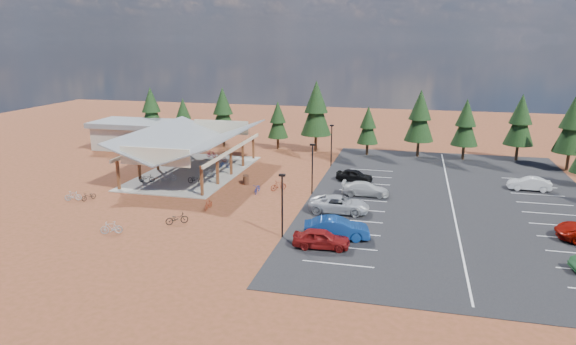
{
  "coord_description": "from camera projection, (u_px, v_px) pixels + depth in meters",
  "views": [
    {
      "loc": [
        14.45,
        -46.57,
        15.09
      ],
      "look_at": [
        2.74,
        1.08,
        2.32
      ],
      "focal_mm": 32.0,
      "sensor_mm": 36.0,
      "label": 1
    }
  ],
  "objects": [
    {
      "name": "bike_9",
      "position": [
        73.0,
        196.0,
        49.35
      ],
      "size": [
        1.62,
        1.04,
        0.95
      ],
      "primitive_type": "imported",
      "rotation": [
        0.0,
        0.0,
        1.98
      ],
      "color": "#93979C",
      "rests_on": "ground"
    },
    {
      "name": "pine_8",
      "position": [
        520.0,
        120.0,
        64.49
      ],
      "size": [
        3.66,
        3.66,
        8.53
      ],
      "color": "#382314",
      "rests_on": "ground"
    },
    {
      "name": "car_1",
      "position": [
        337.0,
        228.0,
        39.77
      ],
      "size": [
        5.32,
        2.7,
        1.67
      ],
      "primitive_type": "imported",
      "rotation": [
        0.0,
        0.0,
        1.76
      ],
      "color": "navy",
      "rests_on": "asphalt_lot"
    },
    {
      "name": "bike_2",
      "position": [
        179.0,
        160.0,
        63.76
      ],
      "size": [
        1.87,
        0.81,
        0.96
      ],
      "primitive_type": "imported",
      "rotation": [
        0.0,
        0.0,
        1.47
      ],
      "color": "#24389E",
      "rests_on": "concrete_pad"
    },
    {
      "name": "bike_8",
      "position": [
        89.0,
        196.0,
        49.57
      ],
      "size": [
        1.07,
        1.6,
        0.8
      ],
      "primitive_type": "imported",
      "rotation": [
        0.0,
        0.0,
        -0.39
      ],
      "color": "black",
      "rests_on": "ground"
    },
    {
      "name": "bike_14",
      "position": [
        257.0,
        189.0,
        51.81
      ],
      "size": [
        0.67,
        1.79,
        0.93
      ],
      "primitive_type": "imported",
      "rotation": [
        0.0,
        0.0,
        0.03
      ],
      "color": "navy",
      "rests_on": "ground"
    },
    {
      "name": "lamp_post_0",
      "position": [
        282.0,
        201.0,
        39.6
      ],
      "size": [
        0.5,
        0.25,
        5.14
      ],
      "color": "black",
      "rests_on": "ground"
    },
    {
      "name": "bike_7",
      "position": [
        220.0,
        158.0,
        64.63
      ],
      "size": [
        1.82,
        0.73,
        1.06
      ],
      "primitive_type": "imported",
      "rotation": [
        0.0,
        0.0,
        1.44
      ],
      "color": "maroon",
      "rests_on": "concrete_pad"
    },
    {
      "name": "pine_2",
      "position": [
        223.0,
        111.0,
        72.72
      ],
      "size": [
        3.67,
        3.67,
        8.56
      ],
      "color": "#382314",
      "rests_on": "ground"
    },
    {
      "name": "ground",
      "position": [
        259.0,
        196.0,
        50.91
      ],
      "size": [
        140.0,
        140.0,
        0.0
      ],
      "primitive_type": "plane",
      "color": "brown",
      "rests_on": "ground"
    },
    {
      "name": "pine_4",
      "position": [
        316.0,
        109.0,
        69.62
      ],
      "size": [
        4.18,
        4.18,
        9.74
      ],
      "color": "#382314",
      "rests_on": "ground"
    },
    {
      "name": "bike_13",
      "position": [
        111.0,
        228.0,
        40.9
      ],
      "size": [
        1.78,
        1.12,
        1.04
      ],
      "primitive_type": "imported",
      "rotation": [
        0.0,
        0.0,
        5.11
      ],
      "color": "#919399",
      "rests_on": "ground"
    },
    {
      "name": "pine_5",
      "position": [
        368.0,
        125.0,
        68.01
      ],
      "size": [
        2.82,
        2.82,
        6.58
      ],
      "color": "#382314",
      "rests_on": "ground"
    },
    {
      "name": "bike_1",
      "position": [
        169.0,
        176.0,
        55.99
      ],
      "size": [
        1.8,
        0.98,
        1.04
      ],
      "primitive_type": "imported",
      "rotation": [
        0.0,
        0.0,
        1.87
      ],
      "color": "#9FA0A8",
      "rests_on": "concrete_pad"
    },
    {
      "name": "bike_12",
      "position": [
        177.0,
        218.0,
        43.08
      ],
      "size": [
        1.92,
        1.68,
        1.0
      ],
      "primitive_type": "imported",
      "rotation": [
        0.0,
        0.0,
        2.22
      ],
      "color": "black",
      "rests_on": "ground"
    },
    {
      "name": "bike_15",
      "position": [
        279.0,
        185.0,
        52.68
      ],
      "size": [
        1.66,
        1.56,
        1.07
      ],
      "primitive_type": "imported",
      "rotation": [
        0.0,
        0.0,
        2.3
      ],
      "color": "maroon",
      "rests_on": "ground"
    },
    {
      "name": "pine_0",
      "position": [
        151.0,
        109.0,
        75.86
      ],
      "size": [
        3.57,
        3.57,
        8.31
      ],
      "color": "#382314",
      "rests_on": "ground"
    },
    {
      "name": "bike_11",
      "position": [
        208.0,
        204.0,
        46.87
      ],
      "size": [
        0.49,
        1.64,
        0.98
      ],
      "primitive_type": "imported",
      "rotation": [
        0.0,
        0.0,
        -0.02
      ],
      "color": "maroon",
      "rests_on": "ground"
    },
    {
      "name": "pine_13",
      "position": [
        573.0,
        124.0,
        59.5
      ],
      "size": [
        3.87,
        3.87,
        9.01
      ],
      "color": "#382314",
      "rests_on": "ground"
    },
    {
      "name": "car_2",
      "position": [
        339.0,
        204.0,
        45.86
      ],
      "size": [
        5.46,
        2.67,
        1.49
      ],
      "primitive_type": "imported",
      "rotation": [
        0.0,
        0.0,
        1.61
      ],
      "color": "#B2B4BA",
      "rests_on": "asphalt_lot"
    },
    {
      "name": "car_9",
      "position": [
        529.0,
        184.0,
        52.63
      ],
      "size": [
        4.17,
        1.59,
        1.36
      ],
      "primitive_type": "imported",
      "rotation": [
        0.0,
        0.0,
        -1.61
      ],
      "color": "white",
      "rests_on": "asphalt_lot"
    },
    {
      "name": "lamp_post_2",
      "position": [
        331.0,
        142.0,
        62.16
      ],
      "size": [
        0.5,
        0.25,
        5.14
      ],
      "color": "black",
      "rests_on": "ground"
    },
    {
      "name": "bike_6",
      "position": [
        224.0,
        164.0,
        61.55
      ],
      "size": [
        1.71,
        0.63,
        0.89
      ],
      "primitive_type": "imported",
      "rotation": [
        0.0,
        0.0,
        1.6
      ],
      "color": "navy",
      "rests_on": "concrete_pad"
    },
    {
      "name": "pine_3",
      "position": [
        278.0,
        120.0,
        71.78
      ],
      "size": [
        2.91,
        2.91,
        6.77
      ],
      "color": "#382314",
      "rests_on": "ground"
    },
    {
      "name": "bike_0",
      "position": [
        147.0,
        178.0,
        55.46
      ],
      "size": [
        1.84,
        0.89,
        0.93
      ],
      "primitive_type": "imported",
      "rotation": [
        0.0,
        0.0,
        1.73
      ],
      "color": "black",
      "rests_on": "concrete_pad"
    },
    {
      "name": "bike_5",
      "position": [
        211.0,
        173.0,
        57.26
      ],
      "size": [
        1.86,
        0.95,
        1.07
      ],
      "primitive_type": "imported",
      "rotation": [
        0.0,
        0.0,
        1.31
      ],
      "color": "#989AA1",
      "rests_on": "concrete_pad"
    },
    {
      "name": "bike_4",
      "position": [
        196.0,
        179.0,
        54.79
      ],
      "size": [
        1.93,
        0.82,
        0.99
      ],
      "primitive_type": "imported",
      "rotation": [
        0.0,
        0.0,
        1.48
      ],
      "color": "black",
      "rests_on": "concrete_pad"
    },
    {
      "name": "pine_1",
      "position": [
        183.0,
        116.0,
        74.8
      ],
      "size": [
        2.93,
        2.93,
        6.82
      ],
      "color": "#382314",
      "rests_on": "ground"
    },
    {
      "name": "car_0",
      "position": [
        321.0,
        238.0,
        38.04
      ],
      "size": [
        4.35,
        1.99,
        1.45
      ],
      "primitive_type": "imported",
      "rotation": [
        0.0,
        0.0,
        1.64
      ],
      "color": "maroon",
      "rests_on": "asphalt_lot"
    },
    {
      "name": "asphalt_lot",
      "position": [
        451.0,
        200.0,
        49.45
      ],
      "size": [
        27.0,
        44.0,
        0.04
      ],
      "primitive_type": "cube",
      "color": "black",
      "rests_on": "ground"
    },
    {
      "name": "pine_7",
      "position": [
        466.0,
        123.0,
        65.11
      ],
      "size": [
        3.38,
        3.38,
        7.87
      ],
      "color": "#382314",
      "rests_on": "ground"
    },
    {
      "name": "trash_bin_0",
      "position": [
        246.0,
        180.0,
        54.9
      ],
      "size": [
        0.6,
        0.6,
        0.9
      ],
      "primitive_type": "cylinder",
      "color": "#412517",
      "rests_on": "ground"
    },
    {
      "name": "concrete_pad",
      "position": [
        194.0,
        172.0,
        59.78
      ],
      "size": [
        10.6,
        18.6,
        0.1
      ],
      "primitive_type": "cube",
      "color": "gray",
      "rests_on": "ground"
    },
    {
      "name": "trash_bin_1",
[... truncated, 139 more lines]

